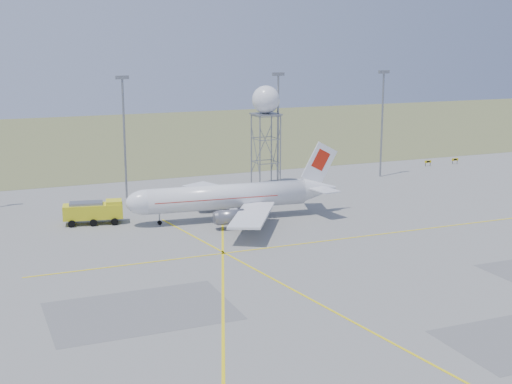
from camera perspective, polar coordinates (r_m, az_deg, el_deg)
name	(u,v)px	position (r m, az deg, el deg)	size (l,w,h in m)	color
ground	(397,336)	(67.15, 11.24, -11.26)	(400.00, 400.00, 0.00)	gray
grass_strip	(103,139)	(195.73, -12.18, 4.17)	(400.00, 120.00, 0.03)	#5C6437
mast_b	(124,127)	(120.27, -10.51, 5.13)	(2.20, 0.50, 20.50)	gray
mast_c	(278,120)	(129.06, 1.77, 5.80)	(2.20, 0.50, 20.50)	gray
mast_d	(382,115)	(139.56, 10.07, 6.11)	(2.20, 0.50, 20.50)	gray
taxi_sign_near	(428,162)	(154.75, 13.60, 2.36)	(1.60, 0.17, 1.20)	black
taxi_sign_far	(455,160)	(158.96, 15.64, 2.50)	(1.60, 0.17, 1.20)	black
airliner_main	(230,197)	(105.69, -2.07, -0.40)	(32.59, 31.57, 11.09)	white
radar_tower	(266,130)	(129.37, 0.79, 4.99)	(5.02, 5.02, 18.19)	gray
fire_truck	(95,213)	(106.11, -12.77, -1.64)	(8.85, 4.66, 3.39)	yellow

